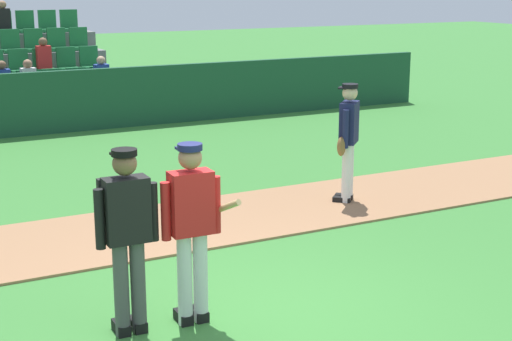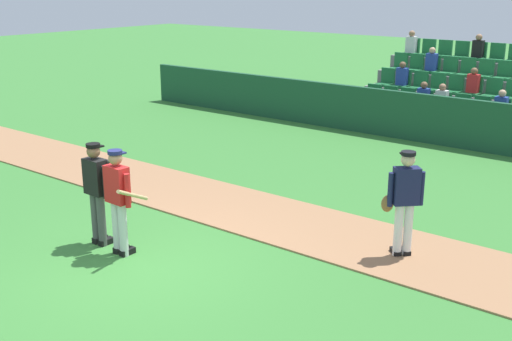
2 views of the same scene
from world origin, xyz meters
The scene contains 7 objects.
ground_plane centered at (0.00, 0.00, 0.00)m, with size 80.00×80.00×0.00m, color #387A33.
infield_dirt_path centered at (0.00, 2.96, 0.01)m, with size 28.00×2.09×0.03m, color #9E704C.
dugout_fence centered at (0.00, 10.19, 0.66)m, with size 20.00×0.16×1.33m, color #19472D.
stadium_bleachers centered at (0.00, 12.49, 0.75)m, with size 5.00×3.80×2.70m.
batter_red_jersey centered at (-0.51, 0.13, 0.97)m, with size 0.68×0.78×1.76m.
umpire_home_plate centered at (-1.12, 0.20, 1.00)m, with size 0.59×0.31×1.76m.
runner_navy_jersey centered at (3.10, 2.87, 0.96)m, with size 0.56×0.50×1.76m.
Camera 1 is at (-3.17, -6.26, 3.22)m, focal length 54.41 mm.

